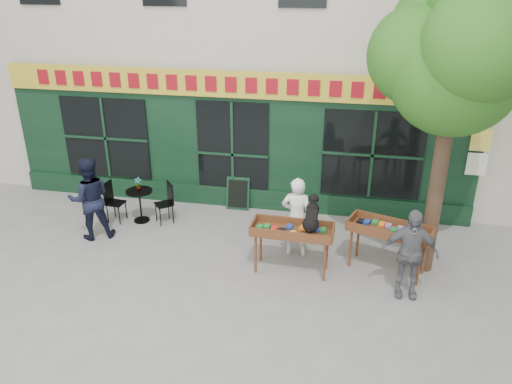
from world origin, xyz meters
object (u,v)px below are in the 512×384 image
book_cart_center (292,233)px  man_left (90,199)px  man_right (409,254)px  book_cart_right (389,232)px  woman (296,217)px  dog (312,213)px  bistro_table (140,199)px

book_cart_center → man_left: 4.40m
man_right → man_left: 6.51m
book_cart_right → man_left: man_left is taller
man_left → woman: bearing=152.1°
book_cart_center → dog: bearing=-6.3°
book_cart_center → book_cart_right: same height
dog → bistro_table: size_ratio=0.79×
woman → book_cart_right: size_ratio=1.03×
bistro_table → book_cart_right: bearing=-10.7°
dog → bistro_table: bearing=161.9°
book_cart_right → book_cart_center: bearing=-149.9°
man_right → woman: bearing=152.0°
bistro_table → man_right: bearing=-17.2°
bistro_table → woman: bearing=-11.7°
dog → woman: bearing=118.4°
woman → book_cart_right: 1.80m
dog → book_cart_right: bearing=18.3°
man_right → man_left: (-6.45, 0.88, 0.07)m
book_cart_right → woman: bearing=-170.5°
woman → book_cart_right: (1.78, -0.28, -0.01)m
dog → book_cart_right: size_ratio=0.37×
bistro_table → man_left: size_ratio=0.42×
book_cart_center → woman: woman is taller
book_cart_center → man_right: 2.11m
book_cart_right → man_right: bearing=-49.9°
dog → man_left: bearing=175.1°
book_cart_center → man_right: man_right is taller
woman → bistro_table: bearing=-9.9°
dog → man_left: (-4.72, 0.56, -0.39)m
bistro_table → man_left: bearing=-127.9°
dog → bistro_table: 4.34m
book_cart_right → man_left: bearing=-163.0°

